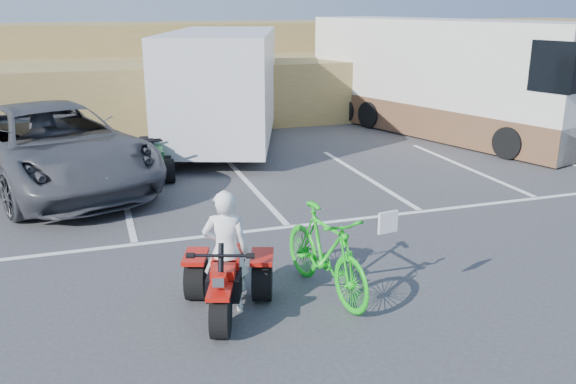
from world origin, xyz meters
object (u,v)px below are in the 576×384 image
object	(u,v)px
green_dirt_bike	(326,252)
rv_motorhome	(441,86)
rider	(226,251)
grey_pickup	(53,147)
red_trike_atv	(226,314)
cargo_trailer	(223,85)
quad_atv_green	(148,178)
quad_atv_blue	(149,172)

from	to	relation	value
green_dirt_bike	rv_motorhome	size ratio (longest dim) A/B	0.22
rider	grey_pickup	world-z (taller)	grey_pickup
red_trike_atv	cargo_trailer	xyz separation A→B (m)	(2.11, 9.73, 1.68)
grey_pickup	rv_motorhome	world-z (taller)	rv_motorhome
red_trike_atv	green_dirt_bike	size ratio (longest dim) A/B	0.77
cargo_trailer	quad_atv_green	world-z (taller)	cargo_trailer
grey_pickup	cargo_trailer	xyz separation A→B (m)	(4.38, 2.93, 0.80)
cargo_trailer	green_dirt_bike	bearing A→B (deg)	-75.29
grey_pickup	green_dirt_bike	bearing A→B (deg)	-80.96
rv_motorhome	quad_atv_green	distance (m)	9.45
quad_atv_blue	quad_atv_green	xyz separation A→B (m)	(-0.06, -0.49, 0.00)
rider	rv_motorhome	world-z (taller)	rv_motorhome
red_trike_atv	quad_atv_blue	distance (m)	7.34
rider	quad_atv_green	world-z (taller)	rider
rider	green_dirt_bike	size ratio (longest dim) A/B	0.79
quad_atv_green	red_trike_atv	bearing A→B (deg)	-83.90
green_dirt_bike	grey_pickup	world-z (taller)	grey_pickup
red_trike_atv	cargo_trailer	size ratio (longest dim) A/B	0.22
red_trike_atv	cargo_trailer	world-z (taller)	cargo_trailer
red_trike_atv	grey_pickup	size ratio (longest dim) A/B	0.25
red_trike_atv	green_dirt_bike	distance (m)	1.56
red_trike_atv	green_dirt_bike	world-z (taller)	green_dirt_bike
grey_pickup	rv_motorhome	size ratio (longest dim) A/B	0.67
rider	cargo_trailer	distance (m)	9.85
rider	cargo_trailer	world-z (taller)	cargo_trailer
rider	green_dirt_bike	distance (m)	1.39
rv_motorhome	grey_pickup	bearing A→B (deg)	174.00
rider	rv_motorhome	bearing A→B (deg)	-114.92
green_dirt_bike	grey_pickup	bearing A→B (deg)	109.09
red_trike_atv	rv_motorhome	bearing A→B (deg)	65.36
red_trike_atv	cargo_trailer	bearing A→B (deg)	96.52
rider	cargo_trailer	size ratio (longest dim) A/B	0.23
quad_atv_blue	quad_atv_green	distance (m)	0.49
red_trike_atv	rider	world-z (taller)	rider
cargo_trailer	quad_atv_blue	size ratio (longest dim) A/B	5.07
green_dirt_bike	cargo_trailer	distance (m)	9.66
green_dirt_bike	grey_pickup	distance (m)	7.62
grey_pickup	cargo_trailer	world-z (taller)	cargo_trailer
green_dirt_bike	grey_pickup	size ratio (longest dim) A/B	0.32
quad_atv_blue	red_trike_atv	bearing A→B (deg)	-82.37
cargo_trailer	quad_atv_green	xyz separation A→B (m)	(-2.42, -2.88, -1.68)
grey_pickup	cargo_trailer	size ratio (longest dim) A/B	0.89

